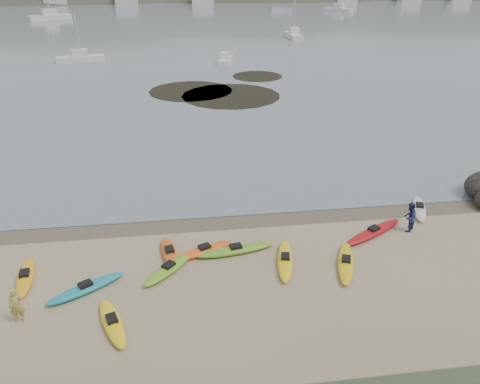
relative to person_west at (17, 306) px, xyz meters
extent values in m
plane|color=tan|center=(9.77, 7.30, -0.78)|extent=(600.00, 600.00, 0.00)
plane|color=brown|center=(9.77, 7.00, -0.78)|extent=(60.00, 60.00, 0.00)
ellipsoid|color=yellow|center=(3.66, -0.77, -0.61)|extent=(1.70, 3.17, 0.34)
ellipsoid|color=yellow|center=(14.05, 1.91, -0.61)|extent=(1.84, 3.57, 0.34)
ellipsoid|color=#AF1215|center=(16.40, 4.40, -0.61)|extent=(4.08, 2.75, 0.34)
ellipsoid|color=#6FB023|center=(5.84, 2.53, -0.61)|extent=(2.67, 2.85, 0.34)
ellipsoid|color=yellow|center=(11.28, 2.49, -0.61)|extent=(1.44, 3.57, 0.34)
ellipsoid|color=teal|center=(2.29, 1.59, -0.61)|extent=(3.36, 2.49, 0.34)
ellipsoid|color=#FF5B16|center=(7.56, 3.84, -0.61)|extent=(3.05, 1.85, 0.34)
ellipsoid|color=#FFAF15|center=(-0.53, 2.76, -0.61)|extent=(1.10, 3.15, 0.34)
ellipsoid|color=#68A821|center=(9.08, 3.67, -0.61)|extent=(3.97, 1.35, 0.34)
ellipsoid|color=silver|center=(19.99, 6.50, -0.61)|extent=(1.84, 3.19, 0.34)
ellipsoid|color=#E35B13|center=(5.88, 3.82, -0.61)|extent=(1.19, 2.97, 0.34)
imported|color=tan|center=(0.00, 0.00, 0.00)|extent=(0.62, 0.46, 1.57)
imported|color=navy|center=(18.35, 4.56, 0.03)|extent=(1.00, 0.99, 1.63)
cylinder|color=black|center=(8.14, 35.66, -0.75)|extent=(9.16, 9.16, 0.04)
cylinder|color=black|center=(12.26, 33.07, -0.75)|extent=(10.43, 10.43, 0.04)
cylinder|color=black|center=(16.57, 41.82, -0.75)|extent=(6.15, 6.15, 0.04)
cube|color=silver|center=(-6.60, 54.30, -0.33)|extent=(6.76, 3.20, 0.91)
cube|color=silver|center=(13.57, 50.85, -0.40)|extent=(2.72, 5.67, 0.76)
cube|color=silver|center=(28.40, 72.07, -0.28)|extent=(2.11, 7.23, 1.01)
cube|color=silver|center=(-22.59, 108.50, -0.11)|extent=(9.76, 6.84, 1.35)
cube|color=silver|center=(52.59, 119.09, -0.22)|extent=(7.16, 7.30, 1.12)
ellipsoid|color=#384235|center=(-35.23, 202.30, -18.78)|extent=(220.00, 120.00, 80.00)
ellipsoid|color=#384235|center=(44.77, 197.30, -16.08)|extent=(200.00, 110.00, 68.00)
ellipsoid|color=#384235|center=(129.77, 207.30, -17.88)|extent=(230.00, 130.00, 76.00)
camera|label=1|loc=(6.73, -15.37, 12.07)|focal=35.00mm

